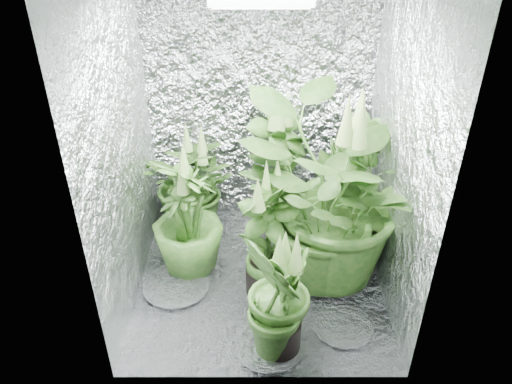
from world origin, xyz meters
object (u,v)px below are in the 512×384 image
Objects in this scene: plant_a at (192,183)px; plant_b at (278,167)px; plant_e at (332,201)px; plant_g at (279,299)px; plant_f at (268,239)px; circulation_fan at (339,209)px; plant_d at (187,219)px; plant_c at (348,184)px.

plant_b is at bearing 3.92° from plant_a.
plant_e reaches higher than plant_g.
plant_e is 0.46m from plant_f.
plant_f is 0.97m from circulation_fan.
plant_f is 1.08× the size of plant_g.
plant_f reaches higher than circulation_fan.
plant_d reaches higher than plant_g.
plant_e is (0.30, -0.66, 0.14)m from plant_b.
plant_d reaches higher than plant_a.
plant_c is 1.08× the size of plant_f.
plant_a is 0.63× the size of plant_e.
circulation_fan is (0.48, -0.02, -0.35)m from plant_b.
plant_a is 0.90m from plant_f.
plant_d reaches higher than circulation_fan.
plant_c is at bearing -7.92° from plant_a.
plant_b reaches higher than plant_g.
plant_c is at bearing -94.05° from circulation_fan.
plant_g is (-0.04, -1.25, -0.10)m from plant_b.
plant_b reaches higher than circulation_fan.
plant_d is at bearing -87.02° from plant_a.
plant_g reaches higher than circulation_fan.
plant_a is at bearing 92.98° from plant_d.
plant_f is (-0.39, -0.10, -0.22)m from plant_e.
plant_c is 1.18m from plant_g.
plant_d is 1.07× the size of plant_g.
plant_b reaches higher than plant_c.
plant_b reaches higher than plant_d.
plant_e reaches higher than circulation_fan.
plant_d is at bearing -162.18° from plant_c.
plant_c is 0.80m from plant_f.
circulation_fan is (0.56, 0.74, -0.28)m from plant_f.
plant_e is (-0.19, -0.46, 0.17)m from plant_c.
plant_c is 3.01× the size of circulation_fan.
plant_a is 0.77× the size of plant_b.
plant_g is (0.05, -0.49, -0.03)m from plant_f.
plant_d is 0.90m from plant_g.
circulation_fan is at bearing 0.98° from plant_a.
plant_e is 1.53× the size of plant_g.
plant_b is 0.83m from plant_d.
plant_a is 2.48× the size of circulation_fan.
plant_f is at bearing -135.90° from plant_c.
plant_g is 2.60× the size of circulation_fan.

